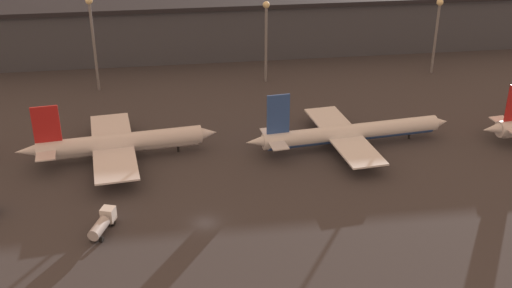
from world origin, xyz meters
TOP-DOWN VIEW (x-y plane):
  - ground at (0.00, 0.00)m, footprint 600.00×600.00m
  - terminal_building at (0.00, 96.03)m, footprint 237.50×26.62m
  - airplane_1 at (-15.62, 26.74)m, footprint 40.60×32.28m
  - airplane_2 at (32.41, 25.50)m, footprint 45.64×30.31m
  - service_vehicle_4 at (-17.10, -0.28)m, footprint 4.41×7.66m
  - lamp_post_1 at (-22.72, 66.82)m, footprint 1.80×1.80m
  - lamp_post_2 at (21.14, 66.82)m, footprint 1.80×1.80m
  - lamp_post_3 at (67.73, 66.82)m, footprint 1.80×1.80m

SIDE VIEW (x-z plane):
  - ground at x=0.00m, z-range 0.00..0.00m
  - service_vehicle_4 at x=-17.10m, z-range 0.13..3.33m
  - airplane_2 at x=32.41m, z-range -3.59..9.71m
  - airplane_1 at x=-15.62m, z-range -3.11..9.80m
  - terminal_building at x=0.00m, z-range 0.04..16.62m
  - lamp_post_3 at x=67.73m, z-range 3.15..23.74m
  - lamp_post_2 at x=21.14m, z-range 3.21..24.80m
  - lamp_post_1 at x=-22.72m, z-range 3.36..27.51m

